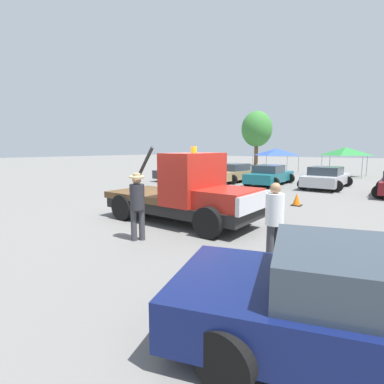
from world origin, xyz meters
name	(u,v)px	position (x,y,z in m)	size (l,w,h in m)	color
ground_plane	(180,222)	(0.00, 0.00, 0.00)	(160.00, 160.00, 0.00)	slate
tow_truck	(188,194)	(0.34, 0.00, 0.96)	(5.38, 2.34, 2.51)	black
person_near_truck	(274,217)	(3.90, -1.69, 1.00)	(0.39, 0.39, 1.74)	#38383D
person_at_hood	(137,201)	(0.38, -2.27, 1.06)	(0.40, 0.40, 1.80)	#38383D
parked_car_charcoal	(184,172)	(-7.97, 10.52, 0.65)	(2.93, 5.10, 1.34)	#2D2D33
parked_car_tan	(235,173)	(-4.32, 11.93, 0.65)	(2.78, 4.89, 1.34)	tan
parked_car_teal	(269,175)	(-1.57, 11.63, 0.65)	(2.53, 4.91, 1.34)	#196670
parked_car_silver	(326,178)	(1.93, 11.97, 0.65)	(2.52, 4.59, 1.34)	#B7B7BC
canopy_tent_blue	(276,152)	(-4.95, 21.67, 2.08)	(3.54, 3.54, 2.43)	#9E9EA3
canopy_tent_green	(346,151)	(1.34, 21.54, 2.19)	(3.17, 3.17, 2.55)	#9E9EA3
tree_center	(257,129)	(-11.95, 32.34, 5.12)	(4.28, 4.28, 7.64)	brown
traffic_cone	(297,200)	(2.27, 5.18, 0.25)	(0.40, 0.40, 0.55)	black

